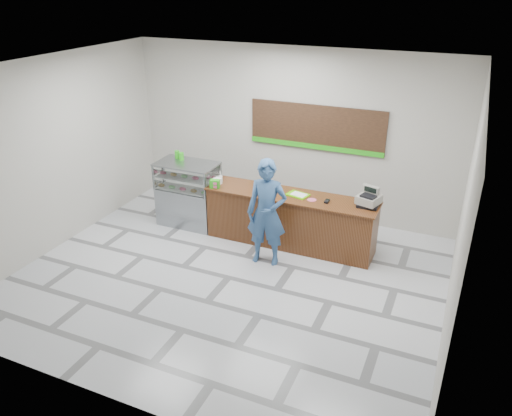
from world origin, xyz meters
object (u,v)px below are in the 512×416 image
at_px(cash_register, 369,199).
at_px(customer, 267,213).
at_px(display_case, 188,193).
at_px(serving_tray, 298,195).
at_px(sales_counter, 290,220).

height_order(cash_register, customer, customer).
xyz_separation_m(display_case, serving_tray, (2.34, 0.03, 0.37)).
height_order(display_case, customer, customer).
height_order(sales_counter, display_case, display_case).
relative_size(sales_counter, display_case, 2.45).
xyz_separation_m(display_case, cash_register, (3.63, 0.10, 0.48)).
bearing_deg(cash_register, serving_tray, -160.48).
bearing_deg(customer, cash_register, 21.25).
height_order(display_case, cash_register, cash_register).
xyz_separation_m(sales_counter, display_case, (-2.22, -0.00, 0.16)).
xyz_separation_m(serving_tray, customer, (-0.29, -0.81, -0.07)).
bearing_deg(serving_tray, display_case, -165.28).
relative_size(cash_register, serving_tray, 1.03).
height_order(sales_counter, cash_register, cash_register).
xyz_separation_m(sales_counter, cash_register, (1.41, 0.10, 0.64)).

